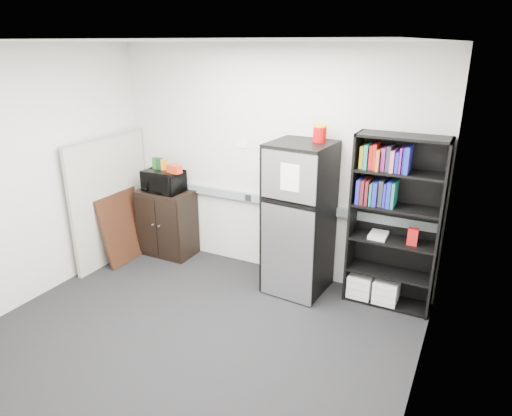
% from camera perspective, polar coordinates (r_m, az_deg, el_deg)
% --- Properties ---
extents(floor, '(4.00, 4.00, 0.00)m').
position_cam_1_polar(floor, '(4.59, -8.35, -16.15)').
color(floor, black).
rests_on(floor, ground).
extents(wall_back, '(4.00, 0.02, 2.70)m').
position_cam_1_polar(wall_back, '(5.39, 1.61, 5.60)').
color(wall_back, silver).
rests_on(wall_back, floor).
extents(wall_right, '(0.02, 3.50, 2.70)m').
position_cam_1_polar(wall_right, '(3.27, 20.57, -5.53)').
color(wall_right, silver).
rests_on(wall_right, floor).
extents(wall_left, '(0.02, 3.50, 2.70)m').
position_cam_1_polar(wall_left, '(5.34, -27.05, 3.24)').
color(wall_left, silver).
rests_on(wall_left, floor).
extents(ceiling, '(4.00, 3.50, 0.02)m').
position_cam_1_polar(ceiling, '(3.72, -10.55, 19.85)').
color(ceiling, white).
rests_on(ceiling, wall_back).
extents(electrical_raceway, '(3.92, 0.05, 0.10)m').
position_cam_1_polar(electrical_raceway, '(5.50, 1.43, 0.98)').
color(electrical_raceway, gray).
rests_on(electrical_raceway, wall_back).
extents(wall_note, '(0.14, 0.00, 0.10)m').
position_cam_1_polar(wall_note, '(5.50, -1.73, 8.01)').
color(wall_note, white).
rests_on(wall_note, wall_back).
extents(bookshelf, '(0.90, 0.34, 1.85)m').
position_cam_1_polar(bookshelf, '(4.91, 16.72, -1.38)').
color(bookshelf, black).
rests_on(bookshelf, floor).
extents(cubicle_partition, '(0.06, 1.30, 1.62)m').
position_cam_1_polar(cubicle_partition, '(6.08, -17.68, 1.03)').
color(cubicle_partition, '#ABA798').
rests_on(cubicle_partition, floor).
extents(cabinet, '(0.71, 0.47, 0.88)m').
position_cam_1_polar(cabinet, '(6.16, -11.04, -1.80)').
color(cabinet, black).
rests_on(cabinet, floor).
extents(microwave, '(0.50, 0.34, 0.28)m').
position_cam_1_polar(microwave, '(5.97, -11.50, 3.32)').
color(microwave, black).
rests_on(microwave, cabinet).
extents(snack_box_a, '(0.07, 0.05, 0.15)m').
position_cam_1_polar(snack_box_a, '(6.02, -12.45, 5.50)').
color(snack_box_a, '#235F1B').
rests_on(snack_box_a, microwave).
extents(snack_box_b, '(0.08, 0.06, 0.15)m').
position_cam_1_polar(snack_box_b, '(5.97, -11.89, 5.43)').
color(snack_box_b, '#0C371E').
rests_on(snack_box_b, microwave).
extents(snack_box_c, '(0.08, 0.07, 0.14)m').
position_cam_1_polar(snack_box_c, '(5.94, -11.41, 5.33)').
color(snack_box_c, orange).
rests_on(snack_box_c, microwave).
extents(snack_bag, '(0.19, 0.13, 0.10)m').
position_cam_1_polar(snack_bag, '(5.79, -10.15, 4.83)').
color(snack_bag, red).
rests_on(snack_bag, microwave).
extents(refrigerator, '(0.69, 0.72, 1.71)m').
position_cam_1_polar(refrigerator, '(5.06, 5.36, -1.38)').
color(refrigerator, black).
rests_on(refrigerator, floor).
extents(coffee_can, '(0.15, 0.15, 0.20)m').
position_cam_1_polar(coffee_can, '(4.86, 7.99, 9.35)').
color(coffee_can, '#AC0708').
rests_on(coffee_can, refrigerator).
extents(framed_poster, '(0.22, 0.70, 0.89)m').
position_cam_1_polar(framed_poster, '(6.14, -16.26, -2.27)').
color(framed_poster, black).
rests_on(framed_poster, floor).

